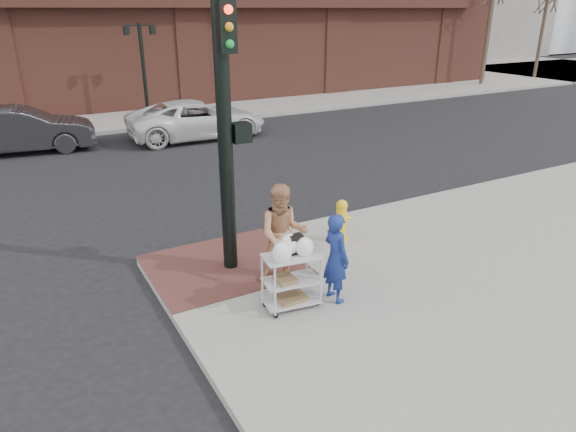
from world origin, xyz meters
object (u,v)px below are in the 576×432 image
traffic_signal_pole (226,127)px  utility_cart (292,276)px  fire_hydrant (341,220)px  lamp_post (143,60)px  sedan_dark (21,130)px  minivan_white (197,119)px  pedestrian_tan (283,234)px  woman_blue (336,258)px

traffic_signal_pole → utility_cart: 2.77m
traffic_signal_pole → fire_hydrant: traffic_signal_pole is taller
lamp_post → utility_cart: (-2.19, -17.00, -1.90)m
fire_hydrant → sedan_dark: bearing=114.0°
lamp_post → traffic_signal_pole: size_ratio=0.80×
sedan_dark → utility_cart: sedan_dark is taller
sedan_dark → fire_hydrant: 12.97m
minivan_white → fire_hydrant: bearing=178.3°
pedestrian_tan → minivan_white: pedestrian_tan is taller
utility_cart → minivan_white: bearing=76.8°
traffic_signal_pole → utility_cart: bearing=-80.8°
woman_blue → utility_cart: (-0.75, 0.15, -0.20)m
pedestrian_tan → sedan_dark: size_ratio=0.38×
traffic_signal_pole → sedan_dark: size_ratio=1.04×
woman_blue → pedestrian_tan: pedestrian_tan is taller
woman_blue → pedestrian_tan: (-0.44, 0.99, 0.14)m
traffic_signal_pole → fire_hydrant: (2.46, -0.04, -2.21)m
traffic_signal_pole → fire_hydrant: size_ratio=5.43×
sedan_dark → minivan_white: sedan_dark is taller
lamp_post → fire_hydrant: 15.40m
traffic_signal_pole → pedestrian_tan: size_ratio=2.76×
woman_blue → sedan_dark: bearing=11.8°
pedestrian_tan → minivan_white: bearing=101.2°
fire_hydrant → woman_blue: bearing=-127.1°
pedestrian_tan → fire_hydrant: 2.11m
pedestrian_tan → lamp_post: bearing=107.2°
sedan_dark → minivan_white: (6.07, -0.92, -0.05)m
lamp_post → traffic_signal_pole: (-2.48, -15.23, 0.21)m
pedestrian_tan → utility_cart: bearing=-86.4°
fire_hydrant → utility_cart: bearing=-141.5°
lamp_post → pedestrian_tan: bearing=-96.6°
minivan_white → lamp_post: bearing=12.6°
utility_cart → fire_hydrant: utility_cart is taller
fire_hydrant → traffic_signal_pole: bearing=179.0°
fire_hydrant → pedestrian_tan: bearing=-154.5°
traffic_signal_pole → minivan_white: bearing=73.4°
lamp_post → woman_blue: lamp_post is taller
sedan_dark → pedestrian_tan: bearing=-157.1°
utility_cart → fire_hydrant: bearing=38.5°
lamp_post → fire_hydrant: bearing=-90.1°
lamp_post → minivan_white: 4.79m
traffic_signal_pole → minivan_white: 11.56m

